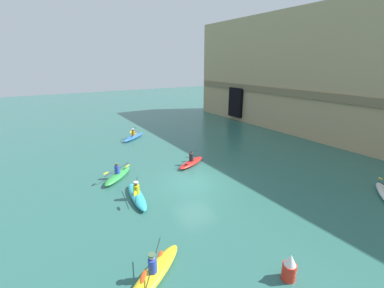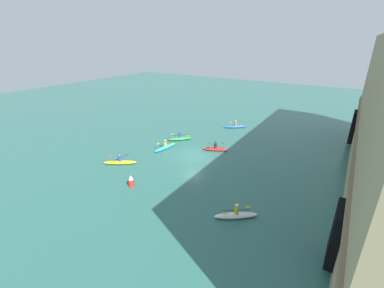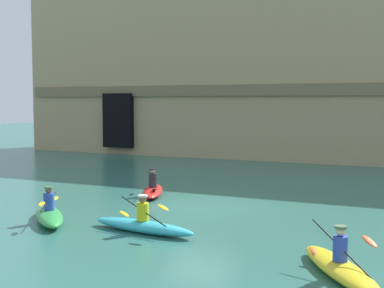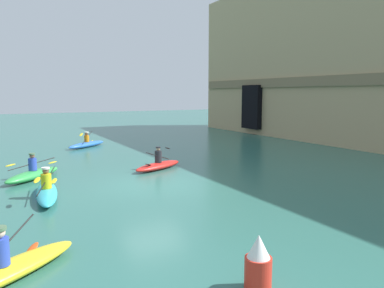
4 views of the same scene
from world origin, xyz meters
TOP-DOWN VIEW (x-y plane):
  - ground_plane at (0.00, 0.00)m, footprint 120.00×120.00m
  - kayak_yellow at (5.99, -5.65)m, footprint 2.64×3.41m
  - kayak_cyan at (0.03, -4.08)m, footprint 3.59×1.12m
  - kayak_white at (7.69, 8.61)m, footprint 2.53×3.08m
  - kayak_blue at (-12.08, 0.01)m, footprint 2.74×3.22m
  - kayak_green at (-3.34, -4.23)m, footprint 2.82×2.81m
  - kayak_red at (-2.76, 1.41)m, footprint 1.99×3.07m
  - marker_buoy at (8.62, -1.36)m, footprint 0.52×0.52m

SIDE VIEW (x-z plane):
  - ground_plane at x=0.00m, z-range 0.00..0.00m
  - kayak_yellow at x=5.99m, z-range -0.35..0.78m
  - kayak_blue at x=-12.08m, z-range -0.32..0.76m
  - kayak_red at x=-2.76m, z-range -0.34..0.78m
  - kayak_cyan at x=0.03m, z-range -0.33..0.78m
  - kayak_white at x=7.69m, z-range -0.35..0.81m
  - kayak_green at x=-3.34m, z-range -0.33..0.81m
  - marker_buoy at x=8.62m, z-range -0.04..1.05m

